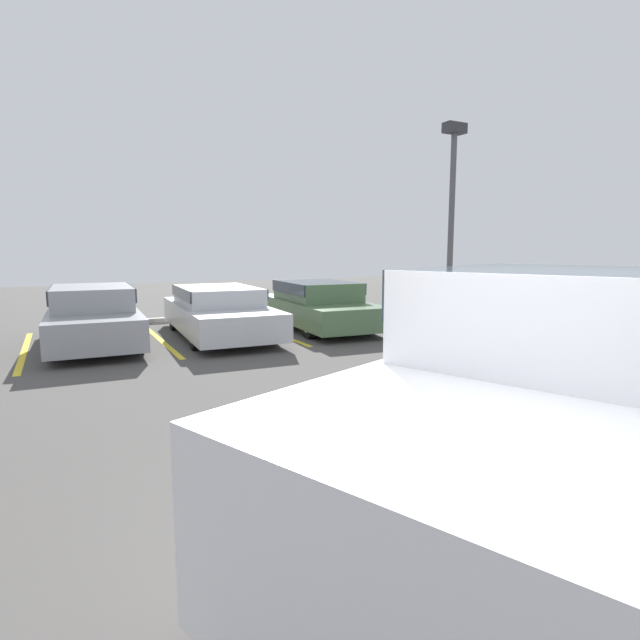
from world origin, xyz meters
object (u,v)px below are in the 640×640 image
at_px(light_post, 452,197).
at_px(parked_sedan_a, 93,314).
at_px(wheel_stop_curb, 136,322).
at_px(parked_sedan_b, 218,310).
at_px(parked_sedan_c, 318,303).
at_px(pickup_truck, 580,393).

bearing_deg(light_post, parked_sedan_a, -178.24).
bearing_deg(wheel_stop_curb, parked_sedan_b, -62.64).
relative_size(parked_sedan_c, light_post, 0.82).
height_order(pickup_truck, wheel_stop_curb, pickup_truck).
bearing_deg(parked_sedan_b, parked_sedan_c, 93.61).
height_order(light_post, wheel_stop_curb, light_post).
distance_m(parked_sedan_a, wheel_stop_curb, 2.95).
xyz_separation_m(parked_sedan_a, light_post, (10.16, 0.31, 2.94)).
xyz_separation_m(light_post, wheel_stop_curb, (-8.96, 2.32, -3.53)).
relative_size(parked_sedan_c, wheel_stop_curb, 2.75).
bearing_deg(parked_sedan_c, pickup_truck, -10.93).
height_order(parked_sedan_c, light_post, light_post).
xyz_separation_m(parked_sedan_c, light_post, (4.86, 0.49, 2.96)).
bearing_deg(parked_sedan_a, light_post, 93.90).
bearing_deg(parked_sedan_c, parked_sedan_a, -87.66).
xyz_separation_m(parked_sedan_a, parked_sedan_b, (2.66, -0.20, -0.04)).
xyz_separation_m(parked_sedan_a, wheel_stop_curb, (1.19, 2.63, -0.59)).
relative_size(parked_sedan_a, parked_sedan_c, 0.97).
xyz_separation_m(parked_sedan_c, wheel_stop_curb, (-4.10, 2.81, -0.58)).
distance_m(parked_sedan_b, parked_sedan_c, 2.63).
xyz_separation_m(pickup_truck, wheel_stop_curb, (-1.64, 11.88, -0.87)).
bearing_deg(light_post, parked_sedan_c, -174.23).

